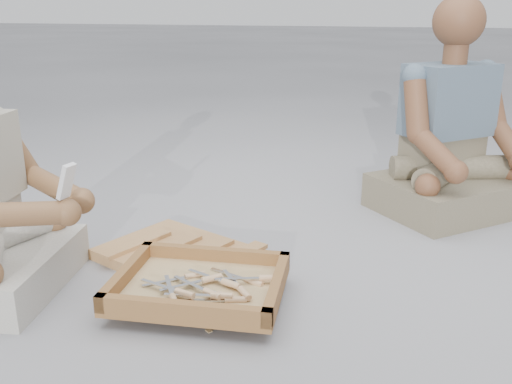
% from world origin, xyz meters
% --- Properties ---
extents(ground, '(60.00, 60.00, 0.00)m').
position_xyz_m(ground, '(0.00, 0.00, 0.00)').
color(ground, '#9A999F').
rests_on(ground, ground).
extents(carved_panel, '(0.76, 0.63, 0.04)m').
position_xyz_m(carved_panel, '(-0.34, 0.15, 0.02)').
color(carved_panel, '#9A5C3B').
rests_on(carved_panel, ground).
extents(tool_tray, '(0.61, 0.52, 0.07)m').
position_xyz_m(tool_tray, '(-0.16, -0.13, 0.07)').
color(tool_tray, brown).
rests_on(tool_tray, carved_panel).
extents(chisel_0, '(0.22, 0.07, 0.02)m').
position_xyz_m(chisel_0, '(-0.19, -0.23, 0.09)').
color(chisel_0, silver).
rests_on(chisel_0, tool_tray).
extents(chisel_1, '(0.16, 0.17, 0.02)m').
position_xyz_m(chisel_1, '(-0.14, -0.12, 0.08)').
color(chisel_1, silver).
rests_on(chisel_1, tool_tray).
extents(chisel_2, '(0.22, 0.07, 0.02)m').
position_xyz_m(chisel_2, '(-0.07, -0.22, 0.09)').
color(chisel_2, silver).
rests_on(chisel_2, tool_tray).
extents(chisel_3, '(0.14, 0.19, 0.02)m').
position_xyz_m(chisel_3, '(-0.19, -0.28, 0.09)').
color(chisel_3, silver).
rests_on(chisel_3, tool_tray).
extents(chisel_4, '(0.17, 0.16, 0.02)m').
position_xyz_m(chisel_4, '(-0.22, -0.09, 0.07)').
color(chisel_4, silver).
rests_on(chisel_4, tool_tray).
extents(chisel_5, '(0.22, 0.08, 0.02)m').
position_xyz_m(chisel_5, '(-0.07, -0.18, 0.07)').
color(chisel_5, silver).
rests_on(chisel_5, tool_tray).
extents(chisel_6, '(0.21, 0.09, 0.02)m').
position_xyz_m(chisel_6, '(-0.03, -0.21, 0.07)').
color(chisel_6, silver).
rests_on(chisel_6, tool_tray).
extents(chisel_7, '(0.22, 0.08, 0.02)m').
position_xyz_m(chisel_7, '(-0.01, -0.05, 0.07)').
color(chisel_7, silver).
rests_on(chisel_7, tool_tray).
extents(chisel_8, '(0.22, 0.08, 0.02)m').
position_xyz_m(chisel_8, '(-0.07, -0.12, 0.09)').
color(chisel_8, silver).
rests_on(chisel_8, tool_tray).
extents(chisel_9, '(0.21, 0.10, 0.02)m').
position_xyz_m(chisel_9, '(0.04, -0.05, 0.09)').
color(chisel_9, silver).
rests_on(chisel_9, tool_tray).
extents(chisel_10, '(0.16, 0.18, 0.02)m').
position_xyz_m(chisel_10, '(-0.00, -0.15, 0.08)').
color(chisel_10, silver).
rests_on(chisel_10, tool_tray).
extents(chisel_11, '(0.21, 0.11, 0.02)m').
position_xyz_m(chisel_11, '(-0.10, -0.20, 0.09)').
color(chisel_11, silver).
rests_on(chisel_11, tool_tray).
extents(wood_chip_0, '(0.02, 0.02, 0.00)m').
position_xyz_m(wood_chip_0, '(-0.18, 0.04, 0.00)').
color(wood_chip_0, tan).
rests_on(wood_chip_0, ground).
extents(wood_chip_1, '(0.02, 0.02, 0.00)m').
position_xyz_m(wood_chip_1, '(-0.26, -0.07, 0.00)').
color(wood_chip_1, tan).
rests_on(wood_chip_1, ground).
extents(wood_chip_2, '(0.02, 0.02, 0.00)m').
position_xyz_m(wood_chip_2, '(-0.06, -0.29, 0.00)').
color(wood_chip_2, tan).
rests_on(wood_chip_2, ground).
extents(wood_chip_3, '(0.02, 0.02, 0.00)m').
position_xyz_m(wood_chip_3, '(0.07, -0.13, 0.00)').
color(wood_chip_3, tan).
rests_on(wood_chip_3, ground).
extents(wood_chip_4, '(0.02, 0.02, 0.00)m').
position_xyz_m(wood_chip_4, '(-0.34, -0.01, 0.00)').
color(wood_chip_4, tan).
rests_on(wood_chip_4, ground).
extents(wood_chip_5, '(0.02, 0.02, 0.00)m').
position_xyz_m(wood_chip_5, '(-0.10, -0.03, 0.00)').
color(wood_chip_5, tan).
rests_on(wood_chip_5, ground).
extents(wood_chip_6, '(0.02, 0.02, 0.00)m').
position_xyz_m(wood_chip_6, '(-0.40, -0.28, 0.00)').
color(wood_chip_6, tan).
rests_on(wood_chip_6, ground).
extents(wood_chip_7, '(0.02, 0.02, 0.00)m').
position_xyz_m(wood_chip_7, '(-0.36, -0.13, 0.00)').
color(wood_chip_7, tan).
rests_on(wood_chip_7, ground).
extents(wood_chip_8, '(0.02, 0.02, 0.00)m').
position_xyz_m(wood_chip_8, '(-0.18, -0.06, 0.00)').
color(wood_chip_8, tan).
rests_on(wood_chip_8, ground).
extents(companion, '(0.83, 0.83, 1.02)m').
position_xyz_m(companion, '(0.61, 1.12, 0.34)').
color(companion, '#796F57').
rests_on(companion, ground).
extents(mobile_phone, '(0.06, 0.05, 0.12)m').
position_xyz_m(mobile_phone, '(-0.56, -0.25, 0.43)').
color(mobile_phone, silver).
rests_on(mobile_phone, craftsman).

